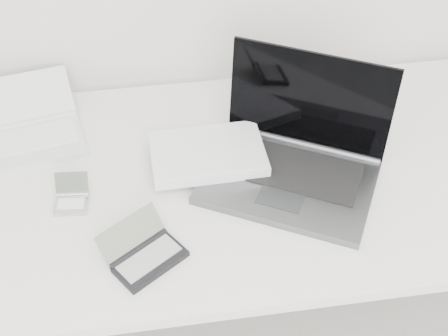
{
  "coord_description": "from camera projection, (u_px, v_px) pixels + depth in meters",
  "views": [
    {
      "loc": [
        -0.19,
        0.44,
        1.82
      ],
      "look_at": [
        -0.03,
        1.51,
        0.79
      ],
      "focal_mm": 50.0,
      "sensor_mm": 36.0,
      "label": 1
    }
  ],
  "objects": [
    {
      "name": "laptop_large",
      "position": [
        268.0,
        157.0,
        1.54
      ],
      "size": [
        0.59,
        0.48,
        0.28
      ],
      "rotation": [
        0.0,
        0.0,
        -0.5
      ],
      "color": "#595B5E",
      "rests_on": "desk"
    },
    {
      "name": "netbook_open_white",
      "position": [
        33.0,
        130.0,
        1.66
      ],
      "size": [
        0.3,
        0.35,
        0.09
      ],
      "rotation": [
        0.0,
        0.0,
        0.19
      ],
      "color": "silver",
      "rests_on": "desk"
    },
    {
      "name": "palmtop_charcoal",
      "position": [
        145.0,
        254.0,
        1.36
      ],
      "size": [
        0.2,
        0.2,
        0.07
      ],
      "rotation": [
        0.0,
        0.0,
        0.6
      ],
      "color": "black",
      "rests_on": "desk"
    },
    {
      "name": "desk",
      "position": [
        233.0,
        186.0,
        1.6
      ],
      "size": [
        1.6,
        0.8,
        0.73
      ],
      "color": "white",
      "rests_on": "ground"
    },
    {
      "name": "pda_silver",
      "position": [
        72.0,
        199.0,
        1.48
      ],
      "size": [
        0.09,
        0.1,
        0.06
      ],
      "rotation": [
        0.0,
        0.0,
        -0.09
      ],
      "color": "silver",
      "rests_on": "desk"
    }
  ]
}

